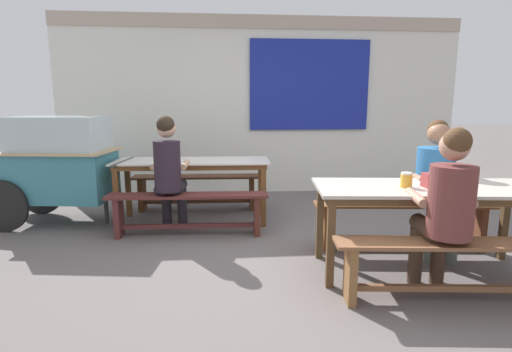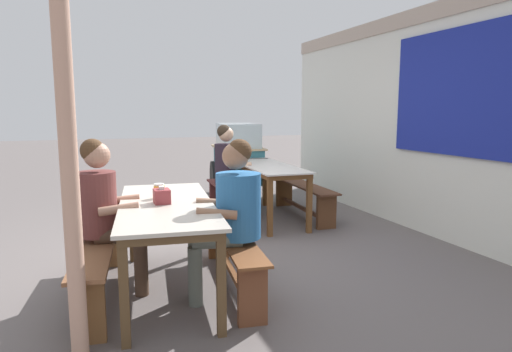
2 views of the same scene
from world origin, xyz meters
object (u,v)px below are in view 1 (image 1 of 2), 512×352
Objects in this scene: bench_far_back at (197,187)px; bench_near_front at (454,262)px; bench_near_back at (403,220)px; dining_table_far at (192,167)px; person_left_back_turned at (169,168)px; bench_far_front at (188,207)px; dining_table_near at (428,195)px; person_near_front at (446,203)px; food_cart at (59,162)px; tissue_box at (433,180)px; condiment_jar at (406,180)px; person_right_near_table at (437,178)px.

bench_far_back is 3.40m from bench_near_front.
bench_far_back is 0.98× the size of bench_near_back.
dining_table_far is 1.43× the size of person_left_back_turned.
dining_table_near is at bearing -28.98° from bench_far_front.
person_near_front is 0.98× the size of person_left_back_turned.
bench_far_front is 1.71m from food_cart.
tissue_box is (-0.04, -0.58, 0.52)m from bench_near_back.
bench_near_back is 0.81m from condiment_jar.
tissue_box reaches higher than bench_near_back.
bench_far_front is 13.95× the size of condiment_jar.
tissue_box is (0.13, 0.43, 0.08)m from person_near_front.
bench_far_front is at bearing 147.84° from condiment_jar.
tissue_box is (0.08, 0.50, 0.50)m from bench_near_front.
person_left_back_turned is (-0.22, -0.46, 0.06)m from dining_table_far.
food_cart is at bearing 153.56° from tissue_box.
person_right_near_table reaches higher than tissue_box.
condiment_jar is (-0.15, 0.51, 0.50)m from bench_near_front.
person_right_near_table is (0.38, 0.99, 0.42)m from bench_near_front.
bench_near_back is (2.12, -1.15, -0.38)m from dining_table_far.
dining_table_far is 2.53m from condiment_jar.
person_left_back_turned reaches higher than tissue_box.
dining_table_near reaches higher than bench_near_front.
person_right_near_table reaches higher than bench_far_front.
condiment_jar reaches higher than bench_far_front.
dining_table_near is 1.12× the size of bench_far_back.
tissue_box is at bearing 73.45° from person_near_front.
person_near_front is (3.50, -2.23, -0.01)m from food_cart.
condiment_jar is at bearing -51.07° from bench_far_back.
person_right_near_table reaches higher than dining_table_near.
person_left_back_turned reaches higher than bench_far_front.
tissue_box is (-0.30, -0.48, 0.08)m from person_right_near_table.
bench_near_back is 1.37× the size of person_near_front.
food_cart is at bearing 161.42° from person_right_near_table.
person_near_front is 2.75m from person_left_back_turned.
tissue_box reaches higher than bench_far_back.
food_cart is 3.85m from condiment_jar.
bench_far_front is at bearing -92.32° from dining_table_far.
person_near_front is at bearing -106.55° from tissue_box.
condiment_jar is (2.07, -1.25, 0.08)m from person_left_back_turned.
bench_near_back is (2.09, -1.70, -0.01)m from bench_far_back.
bench_far_front is at bearing -92.32° from bench_far_back.
dining_table_far reaches higher than bench_near_back.
person_left_back_turned is 8.38× the size of tissue_box.
bench_far_back is 2.99m from person_right_near_table.
tissue_box is 0.23m from condiment_jar.
dining_table_near is at bearing -26.09° from food_cart.
dining_table_far reaches higher than bench_far_front.
person_right_near_table reaches higher than bench_near_back.
person_left_back_turned reaches higher than food_cart.
dining_table_near is 3.05m from bench_far_back.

